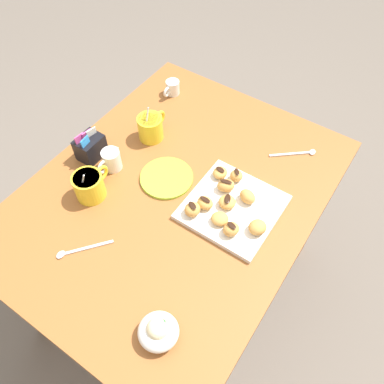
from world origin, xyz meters
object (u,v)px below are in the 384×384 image
Objects in this scene: chocolate_sauce_pitcher at (172,87)px; pastry_plate_square at (233,207)px; beignet_8 at (258,227)px; dining_table at (175,214)px; coffee_mug_yellow_right at (151,127)px; beignet_5 at (220,219)px; cream_pitcher_white at (111,159)px; beignet_2 at (206,202)px; beignet_4 at (248,197)px; saucer_lime_left at (167,178)px; beignet_1 at (227,202)px; beignet_9 at (192,209)px; beignet_3 at (236,176)px; coffee_mug_yellow_left at (89,185)px; beignet_6 at (231,229)px; beignet_7 at (220,173)px; beignet_0 at (226,186)px; ice_cream_bowl at (158,331)px; sugar_caddy at (90,147)px.

pastry_plate_square is at bearing -125.86° from chocolate_sauce_pitcher.
beignet_8 reaches higher than pastry_plate_square.
beignet_8 is at bearing -87.78° from dining_table.
coffee_mug_yellow_right is 0.43m from beignet_5.
cream_pitcher_white reaches higher than beignet_2.
chocolate_sauce_pitcher is 0.69m from beignet_8.
saucer_lime_left is at bearing 102.92° from beignet_4.
beignet_9 is at bearing 139.49° from beignet_1.
beignet_3 is at bearing 53.26° from beignet_4.
beignet_8 is (-0.38, -0.57, 0.00)m from chocolate_sauce_pitcher.
coffee_mug_yellow_left is at bearing 116.82° from pastry_plate_square.
chocolate_sauce_pitcher is 2.25× the size of beignet_3.
beignet_6 is at bearing -87.70° from beignet_9.
beignet_7 is (-0.02, 0.05, -0.00)m from beignet_3.
saucer_lime_left is at bearing -71.02° from cream_pitcher_white.
beignet_4 is 1.04× the size of beignet_5.
dining_table is 0.28m from beignet_4.
beignet_1 is 1.03× the size of beignet_7.
coffee_mug_yellow_right is 0.30m from beignet_7.
dining_table is 11.80× the size of chocolate_sauce_pitcher.
pastry_plate_square is 0.07m from beignet_0.
ice_cream_bowl is at bearing -170.63° from beignet_3.
beignet_4 is (-0.07, -0.42, -0.01)m from coffee_mug_yellow_right.
beignet_6 is (0.11, -0.44, -0.01)m from coffee_mug_yellow_left.
saucer_lime_left is 0.22m from beignet_1.
beignet_4 is 1.06× the size of beignet_7.
chocolate_sauce_pitcher is 0.43m from saucer_lime_left.
beignet_1 reaches higher than beignet_7.
beignet_4 reaches higher than pastry_plate_square.
beignet_6 is at bearing -90.86° from sugar_caddy.
beignet_1 is (-0.12, -0.38, -0.02)m from coffee_mug_yellow_right.
coffee_mug_yellow_right is 0.48m from beignet_6.
chocolate_sauce_pitcher reaches higher than saucer_lime_left.
pastry_plate_square is 1.56× the size of saucer_lime_left.
sugar_caddy is at bearing 89.14° from beignet_6.
beignet_0 reaches higher than beignet_2.
sugar_caddy reaches higher than beignet_3.
coffee_mug_yellow_left is 0.55m from chocolate_sauce_pitcher.
beignet_2 is (-0.04, 0.07, 0.02)m from pastry_plate_square.
chocolate_sauce_pitcher reaches higher than beignet_2.
cream_pitcher_white is at bearing 116.23° from beignet_7.
pastry_plate_square reaches higher than dining_table.
beignet_6 is (-0.02, -0.05, 0.00)m from beignet_5.
pastry_plate_square is 5.02× the size of beignet_0.
beignet_7 is (0.15, 0.09, 0.00)m from beignet_5.
cream_pitcher_white reaches higher than beignet_8.
coffee_mug_yellow_left is 0.33m from beignet_9.
beignet_7 is at bearing -63.77° from cream_pitcher_white.
beignet_9 is (-0.05, 0.02, 0.00)m from beignet_2.
cream_pitcher_white is 0.99× the size of sugar_caddy.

